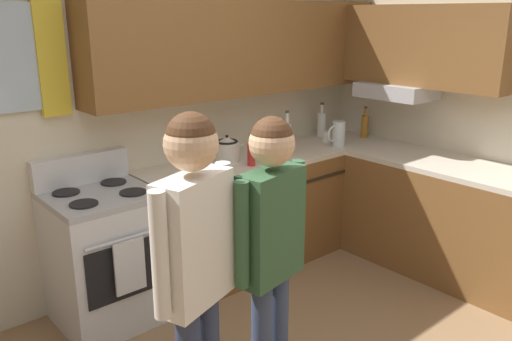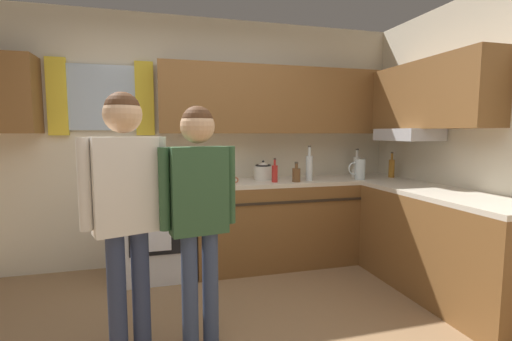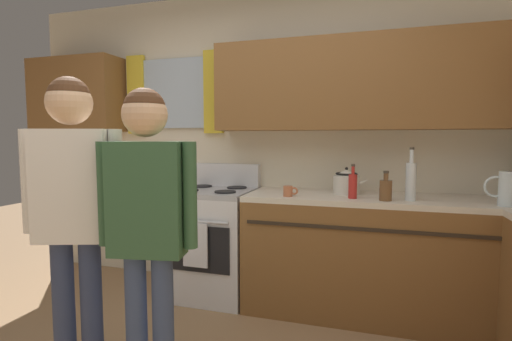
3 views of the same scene
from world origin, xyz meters
TOP-DOWN VIEW (x-y plane):
  - back_wall_unit at (0.09, 1.82)m, footprint 4.60×0.42m
  - kitchen_counter_run at (1.49, 1.08)m, footprint 2.30×2.24m
  - stove_oven at (-0.35, 1.54)m, footprint 0.65×0.67m
  - bottle_sauce_red at (0.79, 1.39)m, footprint 0.06×0.06m
  - bottle_squat_brown at (1.01, 1.36)m, footprint 0.08×0.08m
  - bottle_tall_clear at (1.18, 1.41)m, footprint 0.07×0.07m
  - bottle_oil_amber at (2.18, 1.43)m, footprint 0.06×0.06m
  - bottle_milk_white at (1.91, 1.72)m, footprint 0.08×0.08m
  - mug_ceramic_white at (1.80, 1.54)m, footprint 0.13×0.08m
  - cup_terracotta at (0.34, 1.35)m, footprint 0.11×0.07m
  - stovetop_kettle at (0.73, 1.61)m, footprint 0.27×0.20m
  - water_pitcher at (1.73, 1.36)m, footprint 0.19×0.11m
  - adult_left at (-0.53, 0.19)m, footprint 0.48×0.27m
  - adult_in_plaid at (-0.10, 0.19)m, footprint 0.48×0.21m

SIDE VIEW (x-z plane):
  - kitchen_counter_run at x=1.49m, z-range 0.00..0.90m
  - stove_oven at x=-0.35m, z-range -0.08..1.02m
  - cup_terracotta at x=0.34m, z-range 0.90..0.98m
  - mug_ceramic_white at x=1.80m, z-range 0.90..1.00m
  - bottle_squat_brown at x=1.01m, z-range 0.87..1.08m
  - adult_in_plaid at x=-0.10m, z-range 0.20..1.76m
  - bottle_sauce_red at x=0.79m, z-range 0.87..1.12m
  - stovetop_kettle at x=0.73m, z-range 0.89..1.10m
  - bottle_oil_amber at x=2.18m, z-range 0.87..1.15m
  - water_pitcher at x=1.73m, z-range 0.90..1.12m
  - bottle_milk_white at x=1.91m, z-range 0.86..1.18m
  - adult_left at x=-0.53m, z-range 0.21..1.84m
  - bottle_tall_clear at x=1.18m, z-range 0.86..1.22m
  - back_wall_unit at x=0.09m, z-range 0.18..2.78m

